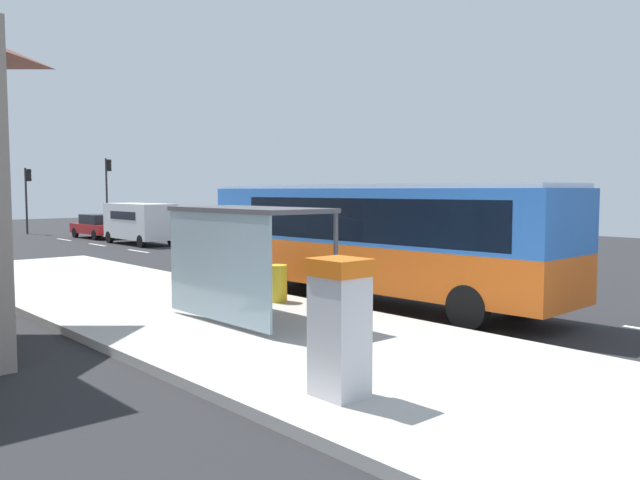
{
  "coord_description": "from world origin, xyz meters",
  "views": [
    {
      "loc": [
        -14.41,
        -11.02,
        3.06
      ],
      "look_at": [
        -1.0,
        3.96,
        1.5
      ],
      "focal_mm": 36.27,
      "sensor_mm": 36.0,
      "label": 1
    }
  ],
  "objects_px": {
    "bus": "(374,235)",
    "white_van": "(140,221)",
    "recycling_bin_green": "(261,280)",
    "traffic_light_near_side": "(108,183)",
    "recycling_bin_orange": "(246,278)",
    "bus_shelter": "(237,234)",
    "recycling_bin_blue": "(231,275)",
    "traffic_light_median": "(27,190)",
    "sedan_near": "(98,226)",
    "recycling_bin_yellow": "(277,283)",
    "ticket_machine": "(340,326)"
  },
  "relations": [
    {
      "from": "bus",
      "to": "white_van",
      "type": "distance_m",
      "value": 22.12
    },
    {
      "from": "recycling_bin_green",
      "to": "traffic_light_near_side",
      "type": "xyz_separation_m",
      "value": [
        9.7,
        31.64,
        2.88
      ]
    },
    {
      "from": "recycling_bin_orange",
      "to": "bus_shelter",
      "type": "relative_size",
      "value": 0.24
    },
    {
      "from": "recycling_bin_blue",
      "to": "traffic_light_median",
      "type": "distance_m",
      "value": 32.26
    },
    {
      "from": "traffic_light_near_side",
      "to": "recycling_bin_orange",
      "type": "bearing_deg",
      "value": -107.4
    },
    {
      "from": "white_van",
      "to": "traffic_light_near_side",
      "type": "height_order",
      "value": "traffic_light_near_side"
    },
    {
      "from": "sedan_near",
      "to": "bus_shelter",
      "type": "relative_size",
      "value": 1.11
    },
    {
      "from": "white_van",
      "to": "traffic_light_median",
      "type": "relative_size",
      "value": 1.14
    },
    {
      "from": "recycling_bin_yellow",
      "to": "recycling_bin_orange",
      "type": "relative_size",
      "value": 1.0
    },
    {
      "from": "white_van",
      "to": "recycling_bin_yellow",
      "type": "height_order",
      "value": "white_van"
    },
    {
      "from": "traffic_light_near_side",
      "to": "traffic_light_median",
      "type": "height_order",
      "value": "traffic_light_near_side"
    },
    {
      "from": "white_van",
      "to": "recycling_bin_yellow",
      "type": "distance_m",
      "value": 21.68
    },
    {
      "from": "recycling_bin_yellow",
      "to": "traffic_light_near_side",
      "type": "height_order",
      "value": "traffic_light_near_side"
    },
    {
      "from": "recycling_bin_yellow",
      "to": "bus_shelter",
      "type": "distance_m",
      "value": 3.0
    },
    {
      "from": "traffic_light_near_side",
      "to": "recycling_bin_yellow",
      "type": "bearing_deg",
      "value": -106.69
    },
    {
      "from": "white_van",
      "to": "ticket_machine",
      "type": "distance_m",
      "value": 29.3
    },
    {
      "from": "bus",
      "to": "recycling_bin_yellow",
      "type": "xyz_separation_m",
      "value": [
        -2.49,
        1.07,
        -1.19
      ]
    },
    {
      "from": "white_van",
      "to": "recycling_bin_green",
      "type": "xyz_separation_m",
      "value": [
        -6.4,
        -20.0,
        -0.69
      ]
    },
    {
      "from": "recycling_bin_orange",
      "to": "recycling_bin_yellow",
      "type": "bearing_deg",
      "value": -90.0
    },
    {
      "from": "bus",
      "to": "white_van",
      "type": "relative_size",
      "value": 2.13
    },
    {
      "from": "bus",
      "to": "ticket_machine",
      "type": "bearing_deg",
      "value": -139.71
    },
    {
      "from": "bus",
      "to": "white_van",
      "type": "bearing_deg",
      "value": 79.81
    },
    {
      "from": "bus_shelter",
      "to": "recycling_bin_green",
      "type": "bearing_deg",
      "value": 43.95
    },
    {
      "from": "recycling_bin_yellow",
      "to": "recycling_bin_orange",
      "type": "distance_m",
      "value": 1.4
    },
    {
      "from": "recycling_bin_blue",
      "to": "traffic_light_median",
      "type": "height_order",
      "value": "traffic_light_median"
    },
    {
      "from": "recycling_bin_yellow",
      "to": "ticket_machine",
      "type": "bearing_deg",
      "value": -121.65
    },
    {
      "from": "recycling_bin_green",
      "to": "traffic_light_median",
      "type": "xyz_separation_m",
      "value": [
        4.6,
        33.24,
        2.41
      ]
    },
    {
      "from": "sedan_near",
      "to": "traffic_light_near_side",
      "type": "bearing_deg",
      "value": 60.44
    },
    {
      "from": "ticket_machine",
      "to": "bus_shelter",
      "type": "bearing_deg",
      "value": 70.11
    },
    {
      "from": "recycling_bin_orange",
      "to": "recycling_bin_blue",
      "type": "bearing_deg",
      "value": 90.0
    },
    {
      "from": "sedan_near",
      "to": "recycling_bin_blue",
      "type": "distance_m",
      "value": 25.45
    },
    {
      "from": "ticket_machine",
      "to": "bus",
      "type": "bearing_deg",
      "value": 40.29
    },
    {
      "from": "ticket_machine",
      "to": "recycling_bin_orange",
      "type": "bearing_deg",
      "value": 63.01
    },
    {
      "from": "recycling_bin_orange",
      "to": "traffic_light_median",
      "type": "xyz_separation_m",
      "value": [
        4.6,
        32.54,
        2.41
      ]
    },
    {
      "from": "traffic_light_near_side",
      "to": "recycling_bin_blue",
      "type": "bearing_deg",
      "value": -107.78
    },
    {
      "from": "recycling_bin_green",
      "to": "recycling_bin_orange",
      "type": "bearing_deg",
      "value": 90.0
    },
    {
      "from": "bus",
      "to": "recycling_bin_blue",
      "type": "distance_m",
      "value": 4.2
    },
    {
      "from": "traffic_light_median",
      "to": "white_van",
      "type": "bearing_deg",
      "value": -82.28
    },
    {
      "from": "white_van",
      "to": "recycling_bin_orange",
      "type": "relative_size",
      "value": 5.48
    },
    {
      "from": "sedan_near",
      "to": "traffic_light_median",
      "type": "height_order",
      "value": "traffic_light_median"
    },
    {
      "from": "sedan_near",
      "to": "traffic_light_median",
      "type": "xyz_separation_m",
      "value": [
        -1.9,
        7.23,
        2.28
      ]
    },
    {
      "from": "recycling_bin_green",
      "to": "recycling_bin_orange",
      "type": "distance_m",
      "value": 0.7
    },
    {
      "from": "bus",
      "to": "bus_shelter",
      "type": "xyz_separation_m",
      "value": [
        -4.7,
        -0.36,
        0.25
      ]
    },
    {
      "from": "recycling_bin_orange",
      "to": "traffic_light_median",
      "type": "distance_m",
      "value": 32.95
    },
    {
      "from": "sedan_near",
      "to": "traffic_light_median",
      "type": "distance_m",
      "value": 7.82
    },
    {
      "from": "white_van",
      "to": "sedan_near",
      "type": "bearing_deg",
      "value": 89.04
    },
    {
      "from": "bus",
      "to": "white_van",
      "type": "height_order",
      "value": "bus"
    },
    {
      "from": "recycling_bin_yellow",
      "to": "recycling_bin_orange",
      "type": "bearing_deg",
      "value": 90.0
    },
    {
      "from": "sedan_near",
      "to": "ticket_machine",
      "type": "relative_size",
      "value": 2.28
    },
    {
      "from": "traffic_light_near_side",
      "to": "traffic_light_median",
      "type": "xyz_separation_m",
      "value": [
        -5.09,
        1.6,
        -0.46
      ]
    }
  ]
}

